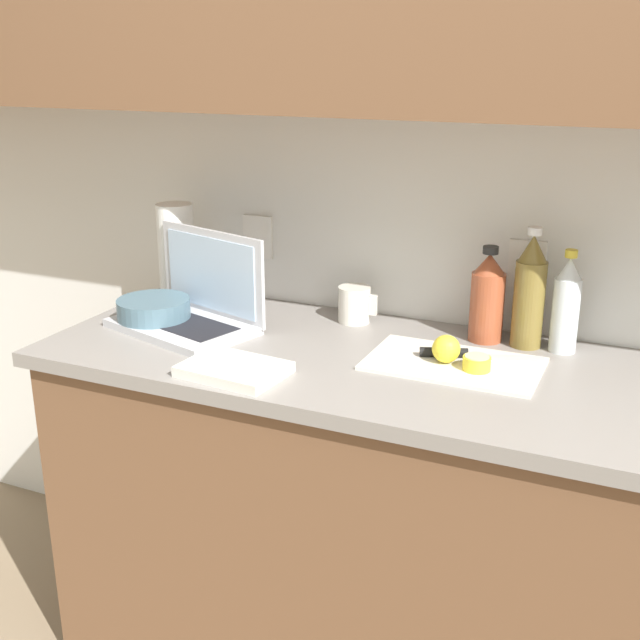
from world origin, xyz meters
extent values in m
cube|color=white|center=(0.00, 0.35, 1.30)|extent=(5.20, 0.06, 2.60)
cube|color=white|center=(-0.69, 0.31, 1.06)|extent=(0.09, 0.01, 0.12)
cube|color=white|center=(0.06, 0.31, 1.06)|extent=(0.09, 0.01, 0.12)
cube|color=brown|center=(0.00, 0.00, 0.42)|extent=(1.97, 0.60, 0.85)
cube|color=gray|center=(0.00, 0.00, 0.86)|extent=(2.03, 0.64, 0.03)
cube|color=silver|center=(-0.74, -0.02, 0.89)|extent=(0.41, 0.32, 0.02)
cube|color=black|center=(-0.74, -0.02, 0.90)|extent=(0.32, 0.21, 0.00)
cube|color=silver|center=(-0.70, 0.09, 1.01)|extent=(0.36, 0.12, 0.23)
cube|color=silver|center=(-0.71, 0.08, 1.01)|extent=(0.31, 0.10, 0.19)
cube|color=silver|center=(-0.04, 0.03, 0.88)|extent=(0.39, 0.24, 0.01)
cube|color=silver|center=(0.06, 0.10, 0.89)|extent=(0.18, 0.09, 0.00)
cylinder|color=black|center=(-0.07, 0.06, 0.90)|extent=(0.11, 0.06, 0.02)
cylinder|color=yellow|center=(0.02, 0.01, 0.90)|extent=(0.06, 0.06, 0.03)
cylinder|color=#F4EAA3|center=(0.02, 0.01, 0.92)|extent=(0.05, 0.05, 0.00)
sphere|color=yellow|center=(-0.06, 0.03, 0.92)|extent=(0.06, 0.06, 0.06)
cylinder|color=silver|center=(0.17, 0.23, 0.97)|extent=(0.06, 0.06, 0.18)
cone|color=silver|center=(0.17, 0.23, 1.08)|extent=(0.06, 0.06, 0.05)
cylinder|color=gold|center=(0.17, 0.23, 1.12)|extent=(0.03, 0.03, 0.02)
cylinder|color=olive|center=(0.08, 0.23, 0.99)|extent=(0.07, 0.07, 0.21)
cone|color=olive|center=(0.08, 0.23, 1.12)|extent=(0.07, 0.07, 0.06)
cylinder|color=white|center=(0.08, 0.23, 1.16)|extent=(0.03, 0.03, 0.02)
cylinder|color=#A34C2D|center=(-0.01, 0.23, 0.97)|extent=(0.08, 0.08, 0.17)
cone|color=#A34C2D|center=(-0.01, 0.23, 1.08)|extent=(0.07, 0.07, 0.05)
cylinder|color=black|center=(-0.01, 0.23, 1.11)|extent=(0.04, 0.04, 0.02)
cylinder|color=silver|center=(-0.36, 0.23, 0.93)|extent=(0.08, 0.08, 0.09)
cube|color=silver|center=(-0.31, 0.23, 0.93)|extent=(0.02, 0.01, 0.05)
cylinder|color=slate|center=(-0.82, -0.01, 0.92)|extent=(0.19, 0.19, 0.07)
cylinder|color=white|center=(-0.89, 0.20, 1.02)|extent=(0.10, 0.10, 0.28)
cube|color=silver|center=(-0.47, -0.22, 0.89)|extent=(0.23, 0.18, 0.02)
camera|label=1|loc=(0.38, -1.63, 1.56)|focal=45.00mm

